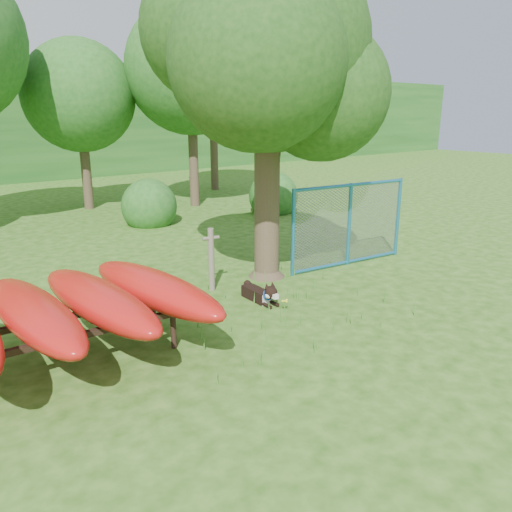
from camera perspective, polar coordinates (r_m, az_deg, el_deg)
ground at (r=8.64m, az=4.01°, el=-8.36°), size 80.00×80.00×0.00m
oak_tree at (r=10.73m, az=1.10°, el=21.46°), size 4.94×4.88×6.85m
wooden_post at (r=10.25m, az=-5.13°, el=-0.22°), size 0.36×0.14×1.32m
kayak_rack at (r=7.67m, az=-20.80°, el=-5.46°), size 3.63×3.59×1.16m
husky_dog at (r=9.72m, az=0.62°, el=-4.34°), size 0.30×1.10×0.49m
fence_section at (r=12.11m, az=10.60°, el=3.56°), size 3.37×0.50×3.29m
wildflower_clump at (r=9.27m, az=3.32°, el=-5.26°), size 0.12×0.12×0.25m
bg_tree_c at (r=19.96m, az=-19.56°, el=16.82°), size 4.00×4.00×6.12m
bg_tree_d at (r=19.74m, az=-7.50°, el=20.43°), size 4.80×4.80×7.50m
bg_tree_e at (r=23.89m, az=-5.02°, el=20.10°), size 4.60×4.60×7.55m
shrub_right at (r=18.50m, az=1.98°, el=5.02°), size 1.80×1.80×1.80m
shrub_mid at (r=16.86m, az=-11.99°, el=3.57°), size 1.80×1.80×1.80m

